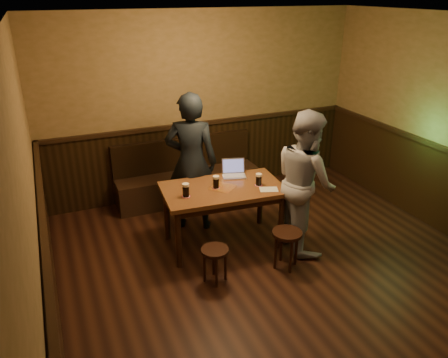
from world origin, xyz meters
name	(u,v)px	position (x,y,z in m)	size (l,w,h in m)	color
room	(300,186)	(0.00, 0.22, 1.20)	(5.04, 6.04, 2.84)	black
bench	(187,180)	(-0.39, 2.75, 0.31)	(2.20, 0.50, 0.95)	black
pub_table	(223,195)	(-0.39, 1.31, 0.69)	(1.55, 0.97, 0.80)	brown
stool_left	(215,255)	(-0.79, 0.60, 0.34)	(0.38, 0.38, 0.42)	black
stool_right	(287,239)	(0.09, 0.53, 0.38)	(0.38, 0.38, 0.47)	black
pint_left	(186,190)	(-0.89, 1.24, 0.88)	(0.11, 0.11, 0.17)	#B11539
pint_mid	(216,182)	(-0.48, 1.32, 0.88)	(0.10, 0.10, 0.16)	#B11539
pint_right	(259,179)	(0.04, 1.19, 0.87)	(0.10, 0.10, 0.16)	#B11539
laptop	(234,171)	(-0.11, 1.60, 0.85)	(0.35, 0.31, 0.21)	silver
menu	(269,189)	(0.10, 1.03, 0.80)	(0.22, 0.15, 0.00)	silver
person_suit	(191,162)	(-0.60, 1.90, 0.94)	(0.69, 0.45, 1.88)	black
person_grey	(305,181)	(0.53, 0.89, 0.89)	(0.86, 0.67, 1.78)	#999A9F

